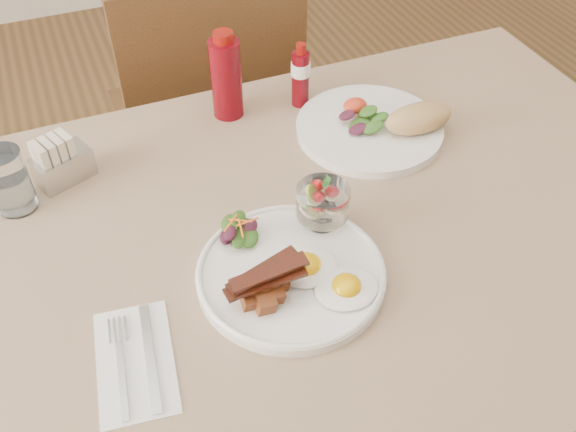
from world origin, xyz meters
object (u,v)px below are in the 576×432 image
(second_plate, at_px, (381,125))
(table, at_px, (317,262))
(ketchup_bottle, at_px, (226,77))
(chair_far, at_px, (209,118))
(main_plate, at_px, (291,274))
(hot_sauce_bottle, at_px, (300,76))
(water_glass, at_px, (11,184))
(fruit_cup, at_px, (323,202))
(sugar_caddy, at_px, (61,163))

(second_plate, bearing_deg, table, -138.92)
(second_plate, xyz_separation_m, ketchup_bottle, (-0.24, 0.17, 0.06))
(ketchup_bottle, bearing_deg, chair_far, 83.61)
(chair_far, bearing_deg, main_plate, -96.33)
(hot_sauce_bottle, distance_m, water_glass, 0.56)
(fruit_cup, relative_size, second_plate, 0.30)
(main_plate, relative_size, hot_sauce_bottle, 2.13)
(chair_far, distance_m, fruit_cup, 0.74)
(table, bearing_deg, second_plate, 41.08)
(fruit_cup, height_order, hot_sauce_bottle, hot_sauce_bottle)
(ketchup_bottle, xyz_separation_m, sugar_caddy, (-0.32, -0.08, -0.04))
(chair_far, height_order, hot_sauce_bottle, chair_far)
(sugar_caddy, bearing_deg, hot_sauce_bottle, -14.92)
(table, relative_size, second_plate, 4.71)
(table, bearing_deg, water_glass, 152.60)
(table, distance_m, fruit_cup, 0.15)
(ketchup_bottle, relative_size, sugar_caddy, 1.59)
(chair_far, relative_size, second_plate, 3.29)
(table, distance_m, hot_sauce_bottle, 0.38)
(fruit_cup, relative_size, water_glass, 0.76)
(hot_sauce_bottle, bearing_deg, fruit_cup, -107.53)
(chair_far, relative_size, ketchup_bottle, 5.37)
(chair_far, bearing_deg, hot_sauce_bottle, -72.48)
(ketchup_bottle, xyz_separation_m, water_glass, (-0.41, -0.12, -0.03))
(sugar_caddy, distance_m, water_glass, 0.09)
(main_plate, xyz_separation_m, fruit_cup, (0.08, 0.07, 0.05))
(hot_sauce_bottle, xyz_separation_m, sugar_caddy, (-0.47, -0.06, -0.03))
(main_plate, xyz_separation_m, ketchup_bottle, (0.05, 0.43, 0.07))
(fruit_cup, height_order, water_glass, water_glass)
(table, relative_size, chair_far, 1.43)
(main_plate, height_order, ketchup_bottle, ketchup_bottle)
(fruit_cup, bearing_deg, sugar_caddy, 141.91)
(fruit_cup, xyz_separation_m, sugar_caddy, (-0.36, 0.28, -0.03))
(sugar_caddy, bearing_deg, ketchup_bottle, -8.16)
(sugar_caddy, bearing_deg, main_plate, -73.98)
(second_plate, xyz_separation_m, water_glass, (-0.65, 0.05, 0.03))
(ketchup_bottle, relative_size, hot_sauce_bottle, 1.32)
(water_glass, bearing_deg, chair_far, 44.59)
(table, xyz_separation_m, second_plate, (0.21, 0.18, 0.11))
(chair_far, height_order, main_plate, chair_far)
(main_plate, bearing_deg, sugar_caddy, 128.07)
(fruit_cup, xyz_separation_m, ketchup_bottle, (-0.03, 0.36, 0.02))
(main_plate, bearing_deg, fruit_cup, 41.34)
(hot_sauce_bottle, bearing_deg, table, -108.01)
(water_glass, bearing_deg, hot_sauce_bottle, 10.18)
(ketchup_bottle, bearing_deg, table, -84.23)
(second_plate, height_order, water_glass, water_glass)
(sugar_caddy, xyz_separation_m, water_glass, (-0.08, -0.04, 0.01))
(sugar_caddy, height_order, water_glass, water_glass)
(main_plate, distance_m, second_plate, 0.39)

